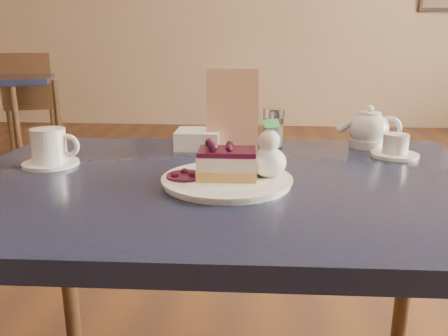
# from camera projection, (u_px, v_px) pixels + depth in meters

# --- Properties ---
(main_table) EXTENTS (1.11, 0.76, 0.69)m
(main_table) POSITION_uv_depth(u_px,v_px,m) (228.00, 210.00, 0.89)
(main_table) COLOR #161B37
(main_table) RESTS_ON ground
(dessert_plate) EXTENTS (0.24, 0.24, 0.01)m
(dessert_plate) POSITION_uv_depth(u_px,v_px,m) (227.00, 181.00, 0.82)
(dessert_plate) COLOR white
(dessert_plate) RESTS_ON main_table
(cheesecake_slice) EXTENTS (0.11, 0.08, 0.05)m
(cheesecake_slice) POSITION_uv_depth(u_px,v_px,m) (227.00, 164.00, 0.82)
(cheesecake_slice) COLOR #E5BB56
(cheesecake_slice) RESTS_ON dessert_plate
(whipped_cream) EXTENTS (0.07, 0.07, 0.06)m
(whipped_cream) POSITION_uv_depth(u_px,v_px,m) (269.00, 162.00, 0.82)
(whipped_cream) COLOR white
(whipped_cream) RESTS_ON dessert_plate
(berry_sauce) EXTENTS (0.07, 0.07, 0.01)m
(berry_sauce) POSITION_uv_depth(u_px,v_px,m) (186.00, 176.00, 0.82)
(berry_sauce) COLOR #380821
(berry_sauce) RESTS_ON dessert_plate
(coffee_set) EXTENTS (0.13, 0.12, 0.08)m
(coffee_set) POSITION_uv_depth(u_px,v_px,m) (50.00, 149.00, 0.94)
(coffee_set) COLOR white
(coffee_set) RESTS_ON main_table
(tea_set) EXTENTS (0.19, 0.21, 0.10)m
(tea_set) POSITION_uv_depth(u_px,v_px,m) (373.00, 133.00, 1.10)
(tea_set) COLOR white
(tea_set) RESTS_ON main_table
(menu_card) EXTENTS (0.13, 0.03, 0.20)m
(menu_card) POSITION_uv_depth(u_px,v_px,m) (232.00, 109.00, 1.08)
(menu_card) COLOR #F8E2C6
(menu_card) RESTS_ON main_table
(sugar_shaker) EXTENTS (0.05, 0.05, 0.10)m
(sugar_shaker) POSITION_uv_depth(u_px,v_px,m) (273.00, 127.00, 1.11)
(sugar_shaker) COLOR white
(sugar_shaker) RESTS_ON main_table
(napkin_stack) EXTENTS (0.11, 0.11, 0.05)m
(napkin_stack) POSITION_uv_depth(u_px,v_px,m) (198.00, 139.00, 1.12)
(napkin_stack) COLOR white
(napkin_stack) RESTS_ON main_table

